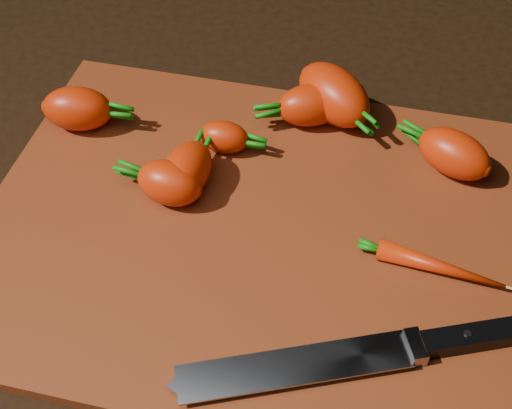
# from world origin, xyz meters

# --- Properties ---
(ground) EXTENTS (2.00, 2.00, 0.01)m
(ground) POSITION_xyz_m (0.00, 0.00, -0.01)
(ground) COLOR black
(cutting_board) EXTENTS (0.50, 0.40, 0.01)m
(cutting_board) POSITION_xyz_m (0.00, 0.00, 0.01)
(cutting_board) COLOR maroon
(cutting_board) RESTS_ON ground
(carrot_0) EXTENTS (0.08, 0.06, 0.05)m
(carrot_0) POSITION_xyz_m (-0.21, 0.09, 0.03)
(carrot_0) COLOR red
(carrot_0) RESTS_ON cutting_board
(carrot_1) EXTENTS (0.07, 0.05, 0.04)m
(carrot_1) POSITION_xyz_m (-0.08, 0.01, 0.03)
(carrot_1) COLOR red
(carrot_1) RESTS_ON cutting_board
(carrot_2) EXTENTS (0.11, 0.10, 0.05)m
(carrot_2) POSITION_xyz_m (0.04, 0.17, 0.04)
(carrot_2) COLOR red
(carrot_2) RESTS_ON cutting_board
(carrot_3) EXTENTS (0.05, 0.08, 0.04)m
(carrot_3) POSITION_xyz_m (-0.07, 0.03, 0.03)
(carrot_3) COLOR red
(carrot_3) RESTS_ON cutting_board
(carrot_4) EXTENTS (0.08, 0.07, 0.04)m
(carrot_4) POSITION_xyz_m (0.02, 0.15, 0.03)
(carrot_4) COLOR red
(carrot_4) RESTS_ON cutting_board
(carrot_5) EXTENTS (0.05, 0.03, 0.03)m
(carrot_5) POSITION_xyz_m (-0.05, 0.09, 0.03)
(carrot_5) COLOR red
(carrot_5) RESTS_ON cutting_board
(carrot_6) EXTENTS (0.09, 0.07, 0.04)m
(carrot_6) POSITION_xyz_m (0.17, 0.11, 0.03)
(carrot_6) COLOR red
(carrot_6) RESTS_ON cutting_board
(carrot_7) EXTENTS (0.11, 0.04, 0.02)m
(carrot_7) POSITION_xyz_m (0.17, -0.02, 0.02)
(carrot_7) COLOR red
(carrot_7) RESTS_ON cutting_board
(knife) EXTENTS (0.28, 0.14, 0.02)m
(knife) POSITION_xyz_m (0.08, -0.13, 0.02)
(knife) COLOR gray
(knife) RESTS_ON cutting_board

